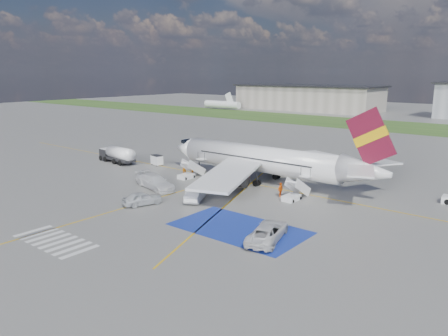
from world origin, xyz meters
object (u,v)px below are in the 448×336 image
(airliner, at_px, (267,160))
(van_white_a, at_px, (268,229))
(van_white_b, at_px, (155,179))
(car_silver_a, at_px, (142,198))
(gpu_cart, at_px, (157,161))
(car_silver_b, at_px, (196,194))
(fuel_tanker, at_px, (117,156))

(airliner, xyz_separation_m, van_white_a, (12.50, -18.70, -2.31))
(van_white_a, bearing_deg, van_white_b, -31.90)
(car_silver_a, bearing_deg, airliner, -87.27)
(van_white_b, bearing_deg, gpu_cart, 61.40)
(airliner, xyz_separation_m, car_silver_a, (-5.72, -18.92, -2.56))
(car_silver_b, bearing_deg, van_white_b, -34.32)
(fuel_tanker, relative_size, van_white_b, 1.38)
(fuel_tanker, xyz_separation_m, van_white_a, (41.30, -13.72, -0.16))
(car_silver_b, distance_m, van_white_b, 8.62)
(car_silver_a, relative_size, car_silver_b, 0.97)
(gpu_cart, relative_size, van_white_a, 0.41)
(fuel_tanker, bearing_deg, van_white_a, -13.08)
(car_silver_b, bearing_deg, gpu_cart, -58.39)
(van_white_a, bearing_deg, fuel_tanker, -35.31)
(airliner, bearing_deg, car_silver_a, -106.83)
(van_white_b, bearing_deg, fuel_tanker, 82.21)
(fuel_tanker, xyz_separation_m, gpu_cart, (7.07, 3.04, -0.43))
(van_white_a, bearing_deg, gpu_cart, -43.02)
(van_white_a, bearing_deg, car_silver_a, -16.24)
(fuel_tanker, height_order, gpu_cart, fuel_tanker)
(airliner, bearing_deg, gpu_cart, -174.89)
(van_white_a, distance_m, van_white_b, 23.74)
(car_silver_b, distance_m, van_white_a, 15.30)
(car_silver_a, relative_size, van_white_b, 0.76)
(airliner, height_order, car_silver_b, airliner)
(van_white_b, bearing_deg, car_silver_b, -81.46)
(fuel_tanker, bearing_deg, airliner, 15.11)
(van_white_b, bearing_deg, airliner, -25.03)
(gpu_cart, distance_m, car_silver_b, 22.97)
(gpu_cart, bearing_deg, car_silver_a, -34.59)
(airliner, height_order, fuel_tanker, airliner)
(fuel_tanker, relative_size, van_white_a, 1.53)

